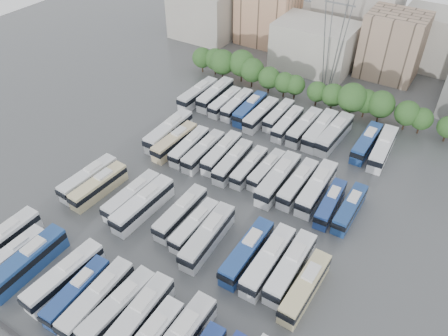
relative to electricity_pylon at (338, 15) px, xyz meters
The scene contains 49 objects.
ground 53.41m from the electricity_pylon, 92.29° to the right, with size 220.00×220.00×0.00m, color #424447.
tree_line 16.88m from the electricity_pylon, 117.47° to the right, with size 64.94×8.15×8.32m.
city_buildings 26.15m from the electricity_pylon, 113.40° to the left, with size 102.00×35.00×20.00m.
electricity_pylon is the anchor object (origin of this frame).
bus_r0_s0 79.68m from the electricity_pylon, 107.59° to the right, with size 2.90×13.00×4.07m.
bus_r0_s1 79.46m from the electricity_pylon, 105.02° to the right, with size 2.43×10.84×3.39m.
bus_r0_s2 78.49m from the electricity_pylon, 102.69° to the right, with size 3.12×13.18×4.12m.
bus_r0_s4 76.34m from the electricity_pylon, 97.91° to the right, with size 3.41×12.90×4.01m.
bus_r0_s5 76.80m from the electricity_pylon, 95.31° to the right, with size 3.06×11.51×3.58m.
bus_r0_s6 75.94m from the electricity_pylon, 92.85° to the right, with size 3.27×12.84×4.00m.
bus_r0_s7 75.35m from the electricity_pylon, 90.27° to the right, with size 3.28×12.72×3.96m.
bus_r0_s8 75.22m from the electricity_pylon, 87.71° to the right, with size 3.43×13.16×4.09m.
bus_r1_s0 63.30m from the electricity_pylon, 112.37° to the right, with size 3.27×12.25×3.81m.
bus_r1_s1 62.71m from the electricity_pylon, 109.54° to the right, with size 3.18×11.95×3.71m.
bus_r1_s3 59.86m from the electricity_pylon, 103.46° to the right, with size 3.03×12.26×3.82m.
bus_r1_s4 59.86m from the electricity_pylon, 100.30° to the right, with size 3.31×13.26×4.13m.
bus_r1_s6 57.29m from the electricity_pylon, 94.04° to the right, with size 2.69×12.08×3.79m.
bus_r1_s7 58.18m from the electricity_pylon, 90.37° to the right, with size 2.45×11.13×3.49m.
bus_r1_s8 59.15m from the electricity_pylon, 87.12° to the right, with size 3.48×13.12×4.08m.
bus_r1_s10 59.33m from the electricity_pylon, 80.33° to the right, with size 2.84×12.66×3.97m.
bus_r1_s11 59.81m from the electricity_pylon, 76.86° to the right, with size 2.92×13.12×4.11m.
bus_r1_s12 60.01m from the electricity_pylon, 73.51° to the right, with size 2.93×12.95×4.06m.
bus_r1_s13 62.78m from the electricity_pylon, 71.16° to the right, with size 2.96×12.30×3.84m.
bus_r2_s1 45.17m from the electricity_pylon, 118.32° to the right, with size 3.19×13.50×4.22m.
bus_r2_s2 45.72m from the electricity_pylon, 113.37° to the right, with size 3.01×12.05×3.76m.
bus_r2_s3 44.33m from the electricity_pylon, 109.25° to the right, with size 3.04×11.54×3.59m.
bus_r2_s4 43.36m from the electricity_pylon, 104.72° to the right, with size 2.79×12.02×3.76m.
bus_r2_s5 41.36m from the electricity_pylon, 100.48° to the right, with size 3.13×12.12×3.77m.
bus_r2_s6 42.10m from the electricity_pylon, 95.36° to the right, with size 3.17×11.98×3.72m.
bus_r2_s7 41.61m from the electricity_pylon, 90.46° to the right, with size 2.57×10.95×3.42m.
bus_r2_s8 40.76m from the electricity_pylon, 85.62° to the right, with size 2.66×10.86×3.39m.
bus_r2_s9 42.40m from the electricity_pylon, 81.12° to the right, with size 3.07×13.48×4.22m.
bus_r2_s10 42.32m from the electricity_pylon, 75.87° to the right, with size 2.80×12.26×3.84m.
bus_r2_s11 42.70m from the electricity_pylon, 70.94° to the right, with size 3.16×13.31×4.16m.
bus_r2_s12 45.73m from the electricity_pylon, 67.53° to the right, with size 2.94×11.03×3.43m.
bus_r2_s13 46.52m from the electricity_pylon, 63.29° to the right, with size 2.50×11.26×3.53m.
bus_r3_s0 35.76m from the electricity_pylon, 138.56° to the right, with size 3.08×12.72×3.97m.
bus_r3_s1 32.31m from the electricity_pylon, 136.73° to the right, with size 3.16×12.77×3.98m.
bus_r3_s2 31.25m from the electricity_pylon, 129.24° to the right, with size 2.45×11.04×3.46m.
bus_r3_s3 29.48m from the electricity_pylon, 124.41° to the right, with size 2.85×11.40×3.55m.
bus_r3_s4 28.09m from the electricity_pylon, 117.02° to the right, with size 2.94×12.07×3.77m.
bus_r3_s5 27.76m from the electricity_pylon, 108.43° to the right, with size 2.80×11.94×3.73m.
bus_r3_s6 25.61m from the electricity_pylon, 101.03° to the right, with size 2.44×10.96×3.43m.
bus_r3_s7 26.95m from the electricity_pylon, 91.45° to the right, with size 2.65×11.41×3.57m.
bus_r3_s8 26.58m from the electricity_pylon, 81.41° to the right, with size 3.03×12.39×3.87m.
bus_r3_s9 26.73m from the electricity_pylon, 72.22° to the right, with size 2.88×13.03×4.08m.
bus_r3_s10 27.44m from the electricity_pylon, 64.45° to the right, with size 3.57×13.41×4.17m.
bus_r3_s12 29.96m from the electricity_pylon, 49.99° to the right, with size 2.83×12.23×3.83m.
bus_r3_s13 32.00m from the electricity_pylon, 45.06° to the right, with size 3.41×13.10×4.07m.
Camera 1 is at (31.28, -44.20, 53.16)m, focal length 35.00 mm.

